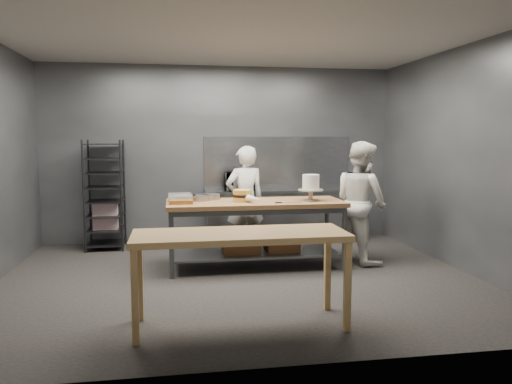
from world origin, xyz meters
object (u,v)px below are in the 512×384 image
microwave (241,181)px  frosted_cake_stand (311,185)px  chef_behind (245,201)px  chef_right (361,202)px  near_counter (240,241)px  work_table (257,226)px  speed_rack (105,196)px  layer_cake (242,196)px

microwave → frosted_cake_stand: size_ratio=1.50×
chef_behind → chef_right: size_ratio=0.96×
microwave → near_counter: bearing=-97.9°
work_table → speed_rack: (-2.21, 1.57, 0.28)m
work_table → microwave: bearing=89.4°
chef_behind → microwave: 0.91m
microwave → layer_cake: 1.69m
chef_behind → chef_right: (1.58, -0.70, 0.04)m
frosted_cake_stand → chef_behind: bearing=132.5°
near_counter → speed_rack: (-1.70, 3.68, 0.04)m
speed_rack → frosted_cake_stand: bearing=-29.4°
microwave → frosted_cake_stand: frosted_cake_stand is taller
near_counter → speed_rack: bearing=114.7°
work_table → layer_cake: layer_cake is taller
chef_behind → frosted_cake_stand: (0.79, -0.86, 0.31)m
microwave → layer_cake: (-0.22, -1.68, -0.05)m
speed_rack → layer_cake: speed_rack is taller
microwave → frosted_cake_stand: 1.89m
frosted_cake_stand → chef_right: bearing=11.3°
chef_behind → frosted_cake_stand: bearing=120.8°
work_table → chef_behind: size_ratio=1.45×
microwave → layer_cake: size_ratio=2.14×
speed_rack → chef_right: speed_rack is taller
layer_cake → work_table: bearing=7.3°
speed_rack → layer_cake: size_ratio=6.90×
chef_right → frosted_cake_stand: size_ratio=4.80×
work_table → layer_cake: size_ratio=9.46×
chef_behind → layer_cake: 0.83m
chef_behind → layer_cake: chef_behind is taller
speed_rack → frosted_cake_stand: size_ratio=4.85×
chef_behind → frosted_cake_stand: size_ratio=4.60×
chef_behind → layer_cake: bearing=67.4°
chef_right → layer_cake: bearing=74.9°
layer_cake → chef_right: bearing=3.2°
work_table → speed_rack: speed_rack is taller
chef_right → speed_rack: bearing=49.8°
frosted_cake_stand → layer_cake: size_ratio=1.42×
work_table → speed_rack: 2.72m
near_counter → microwave: size_ratio=3.69×
speed_rack → near_counter: bearing=-65.3°
near_counter → microwave: microwave is taller
speed_rack → microwave: (2.22, 0.08, 0.19)m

